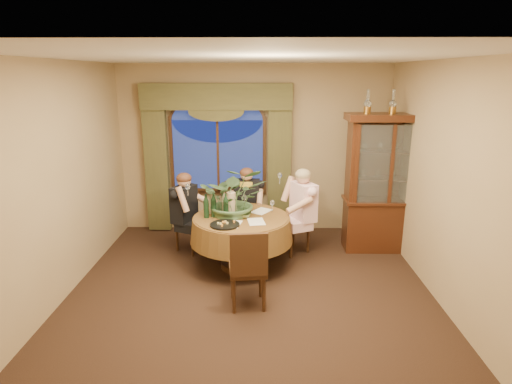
{
  "coord_description": "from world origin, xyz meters",
  "views": [
    {
      "loc": [
        0.14,
        -4.64,
        2.63
      ],
      "look_at": [
        0.06,
        0.9,
        1.1
      ],
      "focal_mm": 30.0,
      "sensor_mm": 36.0,
      "label": 1
    }
  ],
  "objects_px": {
    "centerpiece_plant": "(234,173)",
    "olive_bowl": "(244,216)",
    "dining_table": "(242,242)",
    "wine_bottle_3": "(206,206)",
    "china_cabinet": "(386,184)",
    "chair_front_left": "(248,267)",
    "person_back": "(185,215)",
    "wine_bottle_5": "(224,201)",
    "person_scarf": "(247,206)",
    "oil_lamp_center": "(393,102)",
    "oil_lamp_right": "(419,102)",
    "chair_right": "(293,222)",
    "stoneware_vase": "(231,203)",
    "chair_back_right": "(238,214)",
    "person_pink": "(303,213)",
    "wine_bottle_0": "(214,205)",
    "wine_bottle_2": "(224,203)",
    "wine_bottle_4": "(211,202)",
    "wine_bottle_1": "(226,206)",
    "oil_lamp_left": "(368,102)",
    "chair_back": "(192,220)"
  },
  "relations": [
    {
      "from": "chair_back_right",
      "to": "olive_bowl",
      "type": "bearing_deg",
      "value": 91.88
    },
    {
      "from": "dining_table",
      "to": "centerpiece_plant",
      "type": "xyz_separation_m",
      "value": [
        -0.1,
        0.12,
        0.96
      ]
    },
    {
      "from": "stoneware_vase",
      "to": "wine_bottle_4",
      "type": "xyz_separation_m",
      "value": [
        -0.28,
        0.03,
        0.01
      ]
    },
    {
      "from": "dining_table",
      "to": "wine_bottle_3",
      "type": "height_order",
      "value": "wine_bottle_3"
    },
    {
      "from": "chair_right",
      "to": "centerpiece_plant",
      "type": "bearing_deg",
      "value": 80.79
    },
    {
      "from": "olive_bowl",
      "to": "wine_bottle_4",
      "type": "distance_m",
      "value": 0.51
    },
    {
      "from": "stoneware_vase",
      "to": "wine_bottle_1",
      "type": "bearing_deg",
      "value": -113.52
    },
    {
      "from": "dining_table",
      "to": "wine_bottle_5",
      "type": "bearing_deg",
      "value": 141.37
    },
    {
      "from": "chair_right",
      "to": "stoneware_vase",
      "type": "height_order",
      "value": "stoneware_vase"
    },
    {
      "from": "china_cabinet",
      "to": "wine_bottle_5",
      "type": "xyz_separation_m",
      "value": [
        -2.4,
        -0.49,
        -0.13
      ]
    },
    {
      "from": "oil_lamp_right",
      "to": "olive_bowl",
      "type": "relative_size",
      "value": 1.96
    },
    {
      "from": "china_cabinet",
      "to": "person_scarf",
      "type": "height_order",
      "value": "china_cabinet"
    },
    {
      "from": "china_cabinet",
      "to": "olive_bowl",
      "type": "distance_m",
      "value": 2.25
    },
    {
      "from": "oil_lamp_center",
      "to": "wine_bottle_4",
      "type": "distance_m",
      "value": 2.95
    },
    {
      "from": "centerpiece_plant",
      "to": "olive_bowl",
      "type": "relative_size",
      "value": 5.74
    },
    {
      "from": "china_cabinet",
      "to": "chair_front_left",
      "type": "xyz_separation_m",
      "value": [
        -2.03,
        -1.71,
        -0.56
      ]
    },
    {
      "from": "person_back",
      "to": "wine_bottle_5",
      "type": "xyz_separation_m",
      "value": [
        0.6,
        -0.19,
        0.28
      ]
    },
    {
      "from": "chair_right",
      "to": "wine_bottle_2",
      "type": "relative_size",
      "value": 2.91
    },
    {
      "from": "wine_bottle_0",
      "to": "wine_bottle_2",
      "type": "distance_m",
      "value": 0.16
    },
    {
      "from": "oil_lamp_center",
      "to": "china_cabinet",
      "type": "bearing_deg",
      "value": 0.0
    },
    {
      "from": "oil_lamp_center",
      "to": "chair_right",
      "type": "xyz_separation_m",
      "value": [
        -1.4,
        -0.13,
        -1.77
      ]
    },
    {
      "from": "oil_lamp_left",
      "to": "oil_lamp_right",
      "type": "distance_m",
      "value": 0.72
    },
    {
      "from": "person_back",
      "to": "wine_bottle_3",
      "type": "bearing_deg",
      "value": 65.66
    },
    {
      "from": "wine_bottle_1",
      "to": "wine_bottle_4",
      "type": "bearing_deg",
      "value": 141.87
    },
    {
      "from": "olive_bowl",
      "to": "wine_bottle_2",
      "type": "distance_m",
      "value": 0.33
    },
    {
      "from": "wine_bottle_1",
      "to": "chair_back_right",
      "type": "bearing_deg",
      "value": 83.43
    },
    {
      "from": "dining_table",
      "to": "person_scarf",
      "type": "height_order",
      "value": "person_scarf"
    },
    {
      "from": "china_cabinet",
      "to": "person_scarf",
      "type": "bearing_deg",
      "value": 174.78
    },
    {
      "from": "wine_bottle_0",
      "to": "wine_bottle_1",
      "type": "height_order",
      "value": "same"
    },
    {
      "from": "wine_bottle_4",
      "to": "wine_bottle_0",
      "type": "bearing_deg",
      "value": -71.33
    },
    {
      "from": "chair_front_left",
      "to": "stoneware_vase",
      "type": "distance_m",
      "value": 1.23
    },
    {
      "from": "oil_lamp_right",
      "to": "wine_bottle_2",
      "type": "height_order",
      "value": "oil_lamp_right"
    },
    {
      "from": "oil_lamp_right",
      "to": "chair_back_right",
      "type": "height_order",
      "value": "oil_lamp_right"
    },
    {
      "from": "chair_front_left",
      "to": "wine_bottle_5",
      "type": "distance_m",
      "value": 1.35
    },
    {
      "from": "chair_back_right",
      "to": "person_pink",
      "type": "bearing_deg",
      "value": 146.03
    },
    {
      "from": "person_scarf",
      "to": "wine_bottle_5",
      "type": "height_order",
      "value": "person_scarf"
    },
    {
      "from": "chair_back",
      "to": "wine_bottle_0",
      "type": "bearing_deg",
      "value": 71.08
    },
    {
      "from": "chair_back",
      "to": "stoneware_vase",
      "type": "relative_size",
      "value": 3.08
    },
    {
      "from": "chair_front_left",
      "to": "oil_lamp_left",
      "type": "bearing_deg",
      "value": 39.18
    },
    {
      "from": "person_pink",
      "to": "centerpiece_plant",
      "type": "distance_m",
      "value": 1.22
    },
    {
      "from": "chair_back_right",
      "to": "centerpiece_plant",
      "type": "xyz_separation_m",
      "value": [
        -0.0,
        -0.83,
        0.86
      ]
    },
    {
      "from": "oil_lamp_right",
      "to": "wine_bottle_2",
      "type": "bearing_deg",
      "value": -167.23
    },
    {
      "from": "chair_back",
      "to": "person_scarf",
      "type": "distance_m",
      "value": 0.88
    },
    {
      "from": "chair_right",
      "to": "wine_bottle_5",
      "type": "bearing_deg",
      "value": 72.77
    },
    {
      "from": "chair_back_right",
      "to": "olive_bowl",
      "type": "relative_size",
      "value": 5.53
    },
    {
      "from": "chair_back_right",
      "to": "person_back",
      "type": "xyz_separation_m",
      "value": [
        -0.76,
        -0.55,
        0.16
      ]
    },
    {
      "from": "person_scarf",
      "to": "wine_bottle_4",
      "type": "height_order",
      "value": "person_scarf"
    },
    {
      "from": "china_cabinet",
      "to": "chair_front_left",
      "type": "distance_m",
      "value": 2.71
    },
    {
      "from": "oil_lamp_center",
      "to": "wine_bottle_5",
      "type": "height_order",
      "value": "oil_lamp_center"
    },
    {
      "from": "chair_back_right",
      "to": "wine_bottle_3",
      "type": "height_order",
      "value": "wine_bottle_3"
    }
  ]
}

